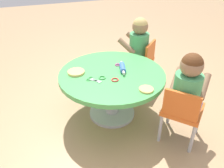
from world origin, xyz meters
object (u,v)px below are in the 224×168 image
seated_child_right (139,41)px  rolling_pin (123,68)px  craft_table (112,83)px  craft_scissors (92,80)px  seated_child_left (188,84)px  child_chair_left (182,111)px  child_chair_right (141,61)px

seated_child_right → rolling_pin: bearing=140.3°
craft_table → rolling_pin: size_ratio=4.18×
seated_child_right → craft_scissors: bearing=127.5°
seated_child_left → seated_child_right: 0.94m
child_chair_left → seated_child_left: seated_child_left is taller
seated_child_left → child_chair_right: bearing=-3.4°
craft_table → child_chair_right: (0.43, -0.50, -0.05)m
seated_child_left → seated_child_right: size_ratio=1.00×
craft_table → child_chair_right: size_ratio=1.77×
seated_child_right → child_chair_left: bearing=176.6°
child_chair_right → seated_child_right: 0.23m
seated_child_left → seated_child_right: bearing=-1.7°
child_chair_right → child_chair_left: bearing=174.9°
child_chair_left → rolling_pin: 0.64m
child_chair_right → craft_scissors: child_chair_right is taller
craft_table → seated_child_left: (-0.48, -0.44, 0.17)m
seated_child_right → craft_scissors: 0.84m
craft_scissors → craft_table: bearing=-73.8°
craft_scissors → seated_child_left: bearing=-123.5°
craft_table → craft_scissors: size_ratio=6.96×
seated_child_left → rolling_pin: size_ratio=2.24×
seated_child_left → child_chair_right: size_ratio=0.95×
seated_child_left → rolling_pin: 0.60m
seated_child_right → craft_scissors: size_ratio=3.74×
craft_table → seated_child_right: size_ratio=1.86×
rolling_pin → craft_table: bearing=100.2°
craft_table → rolling_pin: rolling_pin is taller
child_chair_left → child_chair_right: 0.94m
craft_table → rolling_pin: (0.02, -0.11, 0.13)m
craft_table → child_chair_left: bearing=-140.9°
seated_child_left → craft_table: bearing=42.6°
craft_scissors → rolling_pin: bearing=-75.9°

